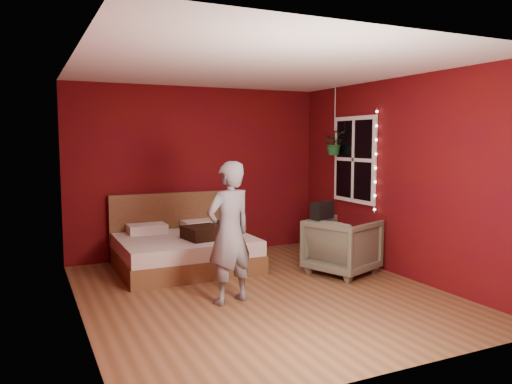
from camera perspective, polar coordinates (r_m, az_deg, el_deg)
floor at (r=5.98m, az=0.54°, el=-11.44°), size 4.50×4.50×0.00m
room_walls at (r=5.71m, az=0.55°, el=4.86°), size 4.04×4.54×2.62m
window at (r=7.50m, az=11.16°, el=3.66°), size 0.05×0.97×1.27m
fairy_lights at (r=7.07m, az=13.52°, el=3.47°), size 0.04×0.04×1.45m
bed at (r=7.12m, az=-8.30°, el=-6.50°), size 1.81×1.54×1.00m
person at (r=5.46m, az=-3.06°, el=-4.67°), size 0.65×0.51×1.56m
armchair at (r=6.81m, az=9.83°, el=-6.11°), size 1.06×1.04×0.75m
handbag at (r=6.66m, az=7.57°, el=-2.08°), size 0.35×0.25×0.23m
throw_pillow at (r=6.81m, az=-6.03°, el=-4.64°), size 0.55×0.55×0.17m
hanging_plant at (r=7.72m, az=8.96°, el=5.56°), size 0.42×0.40×1.04m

